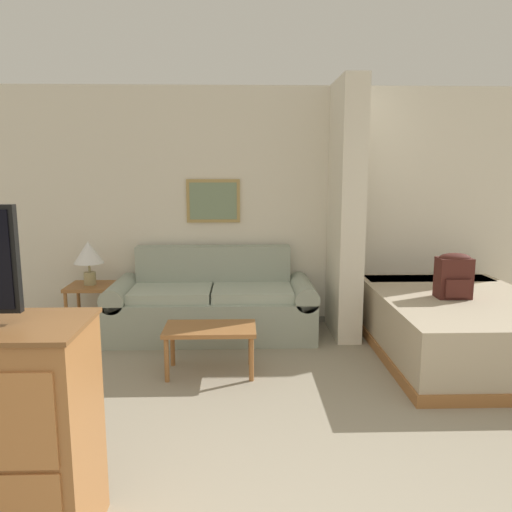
# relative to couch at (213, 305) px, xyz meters

# --- Properties ---
(wall_back) EXTENTS (6.79, 0.16, 2.60)m
(wall_back) POSITION_rel_couch_xyz_m (0.48, 0.48, 0.97)
(wall_back) COLOR silver
(wall_back) RESTS_ON ground_plane
(wall_partition_pillar) EXTENTS (0.24, 0.79, 2.60)m
(wall_partition_pillar) POSITION_rel_couch_xyz_m (1.38, 0.02, 0.98)
(wall_partition_pillar) COLOR silver
(wall_partition_pillar) RESTS_ON ground_plane
(couch) EXTENTS (2.12, 0.84, 0.90)m
(couch) POSITION_rel_couch_xyz_m (0.00, 0.00, 0.00)
(couch) COLOR #99A393
(couch) RESTS_ON ground_plane
(coffee_table) EXTENTS (0.77, 0.43, 0.41)m
(coffee_table) POSITION_rel_couch_xyz_m (0.04, -1.02, 0.03)
(coffee_table) COLOR #996033
(coffee_table) RESTS_ON ground_plane
(side_table) EXTENTS (0.45, 0.45, 0.54)m
(side_table) POSITION_rel_couch_xyz_m (-1.27, 0.04, 0.12)
(side_table) COLOR #996033
(side_table) RESTS_ON ground_plane
(table_lamp) EXTENTS (0.30, 0.30, 0.46)m
(table_lamp) POSITION_rel_couch_xyz_m (-1.27, 0.04, 0.53)
(table_lamp) COLOR tan
(table_lamp) RESTS_ON side_table
(bed) EXTENTS (1.49, 2.09, 0.57)m
(bed) POSITION_rel_couch_xyz_m (2.32, -0.66, -0.04)
(bed) COLOR #996033
(bed) RESTS_ON ground_plane
(backpack) EXTENTS (0.30, 0.21, 0.41)m
(backpack) POSITION_rel_couch_xyz_m (2.22, -0.72, 0.45)
(backpack) COLOR #471E19
(backpack) RESTS_ON bed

